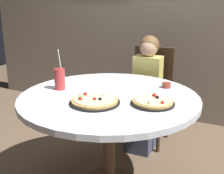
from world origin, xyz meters
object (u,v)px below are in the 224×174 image
(pizza_veggie, at_px, (94,101))
(pizza_cheese, at_px, (153,102))
(chair_wooden, at_px, (150,89))
(soda_cup, at_px, (60,79))
(dining_table, at_px, (109,107))
(sauce_bowl, at_px, (166,85))
(diner_child, at_px, (145,99))

(pizza_veggie, xyz_separation_m, pizza_cheese, (0.35, 0.15, 0.00))
(chair_wooden, relative_size, soda_cup, 3.09)
(dining_table, height_order, pizza_veggie, pizza_veggie)
(dining_table, xyz_separation_m, chair_wooden, (-0.00, 0.94, -0.13))
(dining_table, xyz_separation_m, pizza_cheese, (0.34, -0.03, 0.11))
(pizza_cheese, bearing_deg, sauce_bowl, 93.53)
(chair_wooden, bearing_deg, pizza_cheese, -70.66)
(sauce_bowl, bearing_deg, pizza_veggie, -120.65)
(dining_table, height_order, diner_child, diner_child)
(pizza_veggie, bearing_deg, dining_table, 85.91)
(dining_table, height_order, chair_wooden, chair_wooden)
(sauce_bowl, bearing_deg, chair_wooden, 118.95)
(chair_wooden, relative_size, diner_child, 0.88)
(pizza_cheese, bearing_deg, dining_table, 174.13)
(soda_cup, bearing_deg, sauce_bowl, 28.76)
(dining_table, distance_m, sauce_bowl, 0.50)
(chair_wooden, distance_m, pizza_cheese, 1.06)
(chair_wooden, relative_size, sauce_bowl, 13.57)
(diner_child, relative_size, pizza_veggie, 3.21)
(pizza_veggie, relative_size, soda_cup, 1.10)
(diner_child, distance_m, sauce_bowl, 0.58)
(dining_table, bearing_deg, diner_child, 89.80)
(chair_wooden, xyz_separation_m, soda_cup, (-0.40, -0.97, 0.30))
(soda_cup, height_order, sauce_bowl, soda_cup)
(chair_wooden, bearing_deg, dining_table, -89.81)
(dining_table, relative_size, soda_cup, 4.18)
(sauce_bowl, bearing_deg, dining_table, -130.65)
(pizza_cheese, bearing_deg, diner_child, 113.00)
(diner_child, relative_size, soda_cup, 3.52)
(dining_table, relative_size, sauce_bowl, 18.40)
(pizza_veggie, height_order, sauce_bowl, pizza_veggie)
(chair_wooden, distance_m, diner_child, 0.19)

